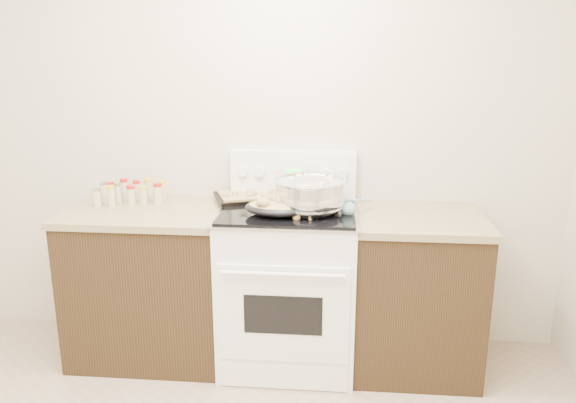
# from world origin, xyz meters

# --- Properties ---
(room_shell) EXTENTS (4.10, 3.60, 2.75)m
(room_shell) POSITION_xyz_m (0.00, 0.00, 1.70)
(room_shell) COLOR beige
(room_shell) RESTS_ON ground
(counter_left) EXTENTS (0.93, 0.67, 0.92)m
(counter_left) POSITION_xyz_m (-0.48, 1.43, 0.46)
(counter_left) COLOR black
(counter_left) RESTS_ON ground
(counter_right) EXTENTS (0.73, 0.67, 0.92)m
(counter_right) POSITION_xyz_m (1.08, 1.43, 0.46)
(counter_right) COLOR black
(counter_right) RESTS_ON ground
(kitchen_range) EXTENTS (0.78, 0.73, 1.22)m
(kitchen_range) POSITION_xyz_m (0.35, 1.42, 0.49)
(kitchen_range) COLOR white
(kitchen_range) RESTS_ON ground
(mixing_bowl) EXTENTS (0.48, 0.48, 0.24)m
(mixing_bowl) POSITION_xyz_m (0.47, 1.37, 1.04)
(mixing_bowl) COLOR silver
(mixing_bowl) RESTS_ON kitchen_range
(roasting_pan) EXTENTS (0.38, 0.28, 0.11)m
(roasting_pan) POSITION_xyz_m (0.29, 1.29, 0.99)
(roasting_pan) COLOR black
(roasting_pan) RESTS_ON kitchen_range
(baking_sheet) EXTENTS (0.52, 0.44, 0.06)m
(baking_sheet) POSITION_xyz_m (0.11, 1.64, 0.96)
(baking_sheet) COLOR black
(baking_sheet) RESTS_ON kitchen_range
(wooden_spoon) EXTENTS (0.10, 0.25, 0.04)m
(wooden_spoon) POSITION_xyz_m (0.42, 1.26, 0.95)
(wooden_spoon) COLOR tan
(wooden_spoon) RESTS_ON kitchen_range
(blue_ladle) EXTENTS (0.19, 0.24, 0.10)m
(blue_ladle) POSITION_xyz_m (0.69, 1.36, 0.98)
(blue_ladle) COLOR #7FB0BD
(blue_ladle) RESTS_ON kitchen_range
(spice_jars) EXTENTS (0.39, 0.24, 0.13)m
(spice_jars) POSITION_xyz_m (-0.63, 1.56, 0.98)
(spice_jars) COLOR #BFB28C
(spice_jars) RESTS_ON counter_left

